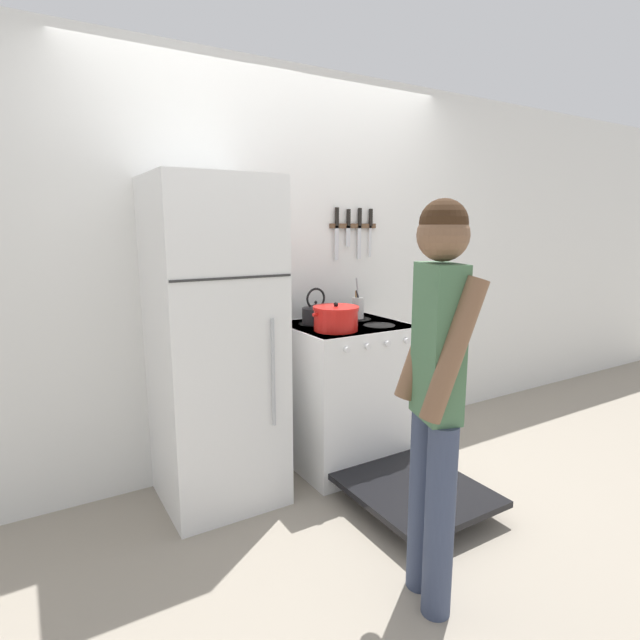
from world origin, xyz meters
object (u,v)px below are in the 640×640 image
(tea_kettle, at_px, (316,313))
(utensil_jar, at_px, (358,307))
(stove_range, at_px, (349,396))
(dutch_oven_pot, at_px, (336,318))
(person, at_px, (436,385))
(refrigerator, at_px, (215,345))

(tea_kettle, distance_m, utensil_jar, 0.34)
(stove_range, height_order, dutch_oven_pot, dutch_oven_pot)
(dutch_oven_pot, bearing_deg, person, -102.73)
(dutch_oven_pot, bearing_deg, stove_range, 28.08)
(refrigerator, height_order, dutch_oven_pot, refrigerator)
(tea_kettle, bearing_deg, dutch_oven_pot, -92.91)
(dutch_oven_pot, distance_m, tea_kettle, 0.25)
(dutch_oven_pot, relative_size, tea_kettle, 1.37)
(person, bearing_deg, tea_kettle, 7.65)
(refrigerator, relative_size, utensil_jar, 6.43)
(tea_kettle, relative_size, utensil_jar, 0.82)
(stove_range, bearing_deg, refrigerator, 176.75)
(stove_range, xyz_separation_m, utensil_jar, (0.18, 0.17, 0.55))
(person, bearing_deg, stove_range, -0.57)
(refrigerator, relative_size, person, 1.10)
(tea_kettle, height_order, person, person)
(tea_kettle, relative_size, person, 0.14)
(stove_range, relative_size, dutch_oven_pot, 4.37)
(refrigerator, xyz_separation_m, utensil_jar, (1.06, 0.12, 0.11))
(person, bearing_deg, dutch_oven_pot, 5.86)
(stove_range, xyz_separation_m, tea_kettle, (-0.15, 0.17, 0.54))
(tea_kettle, xyz_separation_m, person, (-0.26, -1.36, -0.06))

